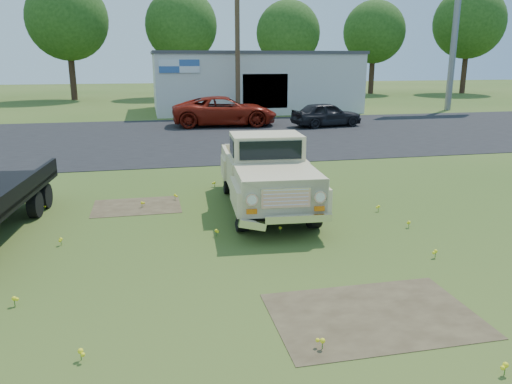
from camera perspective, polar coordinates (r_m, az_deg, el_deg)
ground at (r=9.97m, az=-2.09°, el=-6.62°), size 140.00×140.00×0.00m
asphalt_lot at (r=24.46m, az=-8.39°, el=6.24°), size 90.00×14.00×0.02m
dirt_patch_a at (r=7.80m, az=13.29°, el=-13.57°), size 3.00×2.00×0.01m
dirt_patch_b at (r=13.16m, az=-13.45°, el=-1.62°), size 2.20×1.60×0.01m
commercial_building at (r=36.95m, az=-0.38°, el=12.60°), size 14.20×8.20×4.15m
utility_pole_mid at (r=31.64m, az=-2.14°, el=16.71°), size 1.60×0.30×9.00m
treeline_c at (r=49.15m, az=-20.76°, el=17.93°), size 7.04×7.04×10.47m
treeline_d at (r=49.84m, az=-8.52°, el=18.27°), size 6.72×6.72×10.00m
treeline_e at (r=50.07m, az=3.69°, el=17.66°), size 6.08×6.08×9.04m
treeline_f at (r=55.92m, az=13.34°, el=17.35°), size 6.40×6.40×9.52m
treeline_g at (r=59.63m, az=23.18°, el=17.34°), size 7.36×7.36×10.95m
vintage_pickup_truck at (r=12.42m, az=1.17°, el=2.35°), size 2.40×5.37×1.90m
red_pickup at (r=28.27m, az=-3.60°, el=9.19°), size 6.00×3.13×1.61m
dark_sedan at (r=28.15m, az=8.05°, el=8.75°), size 4.09×2.14×1.33m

